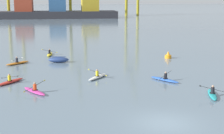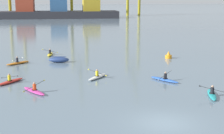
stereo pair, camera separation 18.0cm
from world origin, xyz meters
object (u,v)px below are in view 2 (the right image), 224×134
Objects in this scene: kayak_magenta at (34,91)px; kayak_orange at (18,63)px; kayak_teal at (212,94)px; channel_buoy at (168,56)px; kayak_red at (10,81)px; capsized_dinghy at (59,60)px; kayak_yellow at (50,54)px; kayak_blue at (165,79)px; kayak_white at (97,77)px; container_barge at (59,11)px.

kayak_orange is at bearing 102.78° from kayak_magenta.
kayak_teal is (17.87, -16.60, -0.00)m from kayak_orange.
channel_buoy is 17.80m from kayak_teal.
kayak_teal is (-1.88, -17.70, -0.19)m from channel_buoy.
kayak_red is (-2.57, 3.75, 0.00)m from kayak_magenta.
kayak_magenta reaches higher than channel_buoy.
capsized_dinghy is at bearing 81.67° from kayak_magenta.
kayak_magenta reaches higher than kayak_red.
channel_buoy reaches higher than kayak_red.
kayak_yellow is at bearing 121.94° from kayak_teal.
kayak_blue reaches higher than kayak_yellow.
kayak_orange is 0.93× the size of kayak_white.
kayak_magenta is (-16.72, -14.45, -0.19)m from channel_buoy.
kayak_yellow is 1.11× the size of kayak_white.
container_barge is 105.90m from kayak_blue.
kayak_white is (6.00, 4.47, -0.00)m from kayak_magenta.
capsized_dinghy is at bearing 132.60° from kayak_blue.
capsized_dinghy is 14.74m from channel_buoy.
kayak_blue is (11.25, -105.27, -2.61)m from container_barge.
kayak_teal is at bearing -41.12° from kayak_white.
kayak_blue is at bearing 113.14° from kayak_teal.
capsized_dinghy is 15.44m from kayak_blue.
channel_buoy reaches higher than kayak_yellow.
kayak_blue reaches higher than kayak_white.
kayak_white is at bearing -44.50° from kayak_orange.
kayak_white is at bearing 161.76° from kayak_blue.
kayak_blue reaches higher than kayak_orange.
kayak_teal is (14.12, -22.65, 0.00)m from kayak_yellow.
capsized_dinghy is 10.07m from kayak_white.
kayak_yellow is at bearing 109.46° from kayak_white.
capsized_dinghy is at bearing -89.51° from container_barge.
capsized_dinghy is 0.89× the size of kayak_white.
kayak_white is (8.57, 0.72, -0.00)m from kayak_red.
kayak_magenta is 0.92× the size of kayak_yellow.
kayak_red is 18.77m from kayak_teal.
kayak_blue is (10.45, -11.37, -0.18)m from capsized_dinghy.
container_barge is 107.65m from kayak_magenta.
kayak_white is (-10.72, -9.98, -0.19)m from channel_buoy.
container_barge reaches higher than kayak_magenta.
kayak_magenta is 7.48m from kayak_white.
container_barge is 15.13× the size of kayak_white.
kayak_orange is (-0.46, 9.59, 0.00)m from kayak_red.
channel_buoy is at bearing 2.88° from capsized_dinghy.
capsized_dinghy is at bearing 127.13° from kayak_teal.
kayak_red is 15.09m from kayak_blue.
kayak_orange is at bearing -121.78° from kayak_yellow.
kayak_orange is 12.66m from kayak_white.
container_barge is at bearing 92.66° from kayak_white.
kayak_red is 1.01× the size of kayak_white.
container_barge is 94.48m from channel_buoy.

